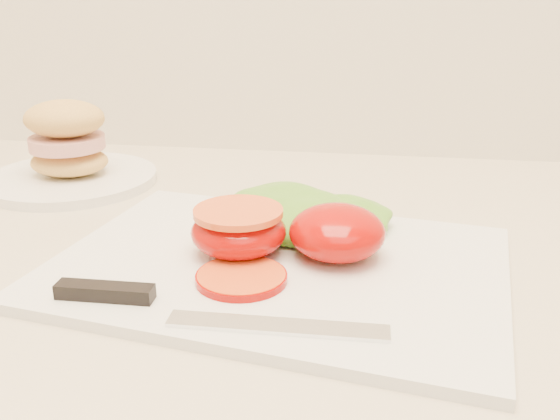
# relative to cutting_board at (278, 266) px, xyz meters

# --- Properties ---
(cutting_board) EXTENTS (0.44, 0.35, 0.01)m
(cutting_board) POSITION_rel_cutting_board_xyz_m (0.00, 0.00, 0.00)
(cutting_board) COLOR silver
(cutting_board) RESTS_ON counter
(tomato_half_dome) EXTENTS (0.09, 0.09, 0.05)m
(tomato_half_dome) POSITION_rel_cutting_board_xyz_m (0.05, 0.02, 0.03)
(tomato_half_dome) COLOR #B00500
(tomato_half_dome) RESTS_ON cutting_board
(tomato_half_cut) EXTENTS (0.09, 0.09, 0.04)m
(tomato_half_cut) POSITION_rel_cutting_board_xyz_m (-0.04, 0.01, 0.03)
(tomato_half_cut) COLOR #B00500
(tomato_half_cut) RESTS_ON cutting_board
(tomato_slice_0) EXTENTS (0.07, 0.07, 0.01)m
(tomato_slice_0) POSITION_rel_cutting_board_xyz_m (-0.02, -0.04, 0.01)
(tomato_slice_0) COLOR orange
(tomato_slice_0) RESTS_ON cutting_board
(lettuce_leaf_0) EXTENTS (0.19, 0.18, 0.03)m
(lettuce_leaf_0) POSITION_rel_cutting_board_xyz_m (-0.00, 0.08, 0.02)
(lettuce_leaf_0) COLOR #6FBA31
(lettuce_leaf_0) RESTS_ON cutting_board
(lettuce_leaf_1) EXTENTS (0.13, 0.10, 0.03)m
(lettuce_leaf_1) POSITION_rel_cutting_board_xyz_m (0.05, 0.08, 0.02)
(lettuce_leaf_1) COLOR #6FBA31
(lettuce_leaf_1) RESTS_ON cutting_board
(knife) EXTENTS (0.26, 0.04, 0.01)m
(knife) POSITION_rel_cutting_board_xyz_m (-0.07, -0.10, 0.01)
(knife) COLOR silver
(knife) RESTS_ON cutting_board
(sandwich_plate) EXTENTS (0.21, 0.21, 0.11)m
(sandwich_plate) POSITION_rel_cutting_board_xyz_m (-0.30, 0.21, 0.03)
(sandwich_plate) COLOR white
(sandwich_plate) RESTS_ON counter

